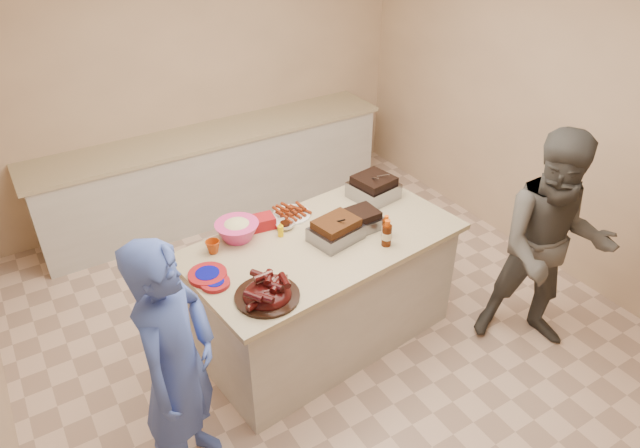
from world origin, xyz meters
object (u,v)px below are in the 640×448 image
mustard_bottle (281,236)px  guest_gray (527,336)px  rib_platter (267,297)px  bbq_bottle_b (385,236)px  island (323,335)px  plastic_cup (214,252)px  coleslaw_bowl (238,238)px  bbq_bottle_a (386,245)px  roasting_pan (373,198)px

mustard_bottle → guest_gray: size_ratio=0.06×
rib_platter → bbq_bottle_b: size_ratio=2.39×
island → plastic_cup: size_ratio=19.55×
coleslaw_bowl → mustard_bottle: size_ratio=2.75×
plastic_cup → rib_platter: bearing=-81.2°
mustard_bottle → rib_platter: bearing=-125.4°
island → coleslaw_bowl: (-0.51, 0.33, 0.92)m
bbq_bottle_b → guest_gray: (0.97, -0.66, -0.92)m
rib_platter → guest_gray: bearing=-14.2°
coleslaw_bowl → plastic_cup: coleslaw_bowl is taller
rib_platter → bbq_bottle_b: bearing=8.8°
plastic_cup → bbq_bottle_a: bearing=-27.4°
roasting_pan → mustard_bottle: size_ratio=2.82×
island → rib_platter: 1.17m
island → rib_platter: size_ratio=4.83×
guest_gray → bbq_bottle_b: bearing=-173.6°
island → roasting_pan: size_ratio=6.12×
rib_platter → bbq_bottle_a: 0.96m
coleslaw_bowl → mustard_bottle: coleslaw_bowl is taller
rib_platter → coleslaw_bowl: coleslaw_bowl is taller
coleslaw_bowl → mustard_bottle: (0.27, -0.13, 0.00)m
roasting_pan → mustard_bottle: (-0.88, -0.10, 0.00)m
bbq_bottle_b → plastic_cup: bearing=157.8°
island → roasting_pan: (0.64, 0.29, 0.92)m
rib_platter → bbq_bottle_a: (0.96, 0.07, 0.00)m
island → rib_platter: rib_platter is taller
island → bbq_bottle_a: bbq_bottle_a is taller
roasting_pan → mustard_bottle: bearing=177.2°
island → plastic_cup: (-0.72, 0.26, 0.92)m
mustard_bottle → roasting_pan: bearing=6.2°
roasting_pan → bbq_bottle_b: bbq_bottle_b is taller
guest_gray → plastic_cup: bearing=-167.4°
coleslaw_bowl → bbq_bottle_b: 1.04m
roasting_pan → guest_gray: 1.64m
island → bbq_bottle_a: (0.33, -0.28, 0.92)m
rib_platter → mustard_bottle: size_ratio=3.57×
rib_platter → coleslaw_bowl: 0.69m
bbq_bottle_b → plastic_cup: (-1.11, 0.45, 0.00)m
coleslaw_bowl → bbq_bottle_a: (0.84, -0.61, 0.00)m
rib_platter → bbq_bottle_a: bbq_bottle_a is taller
guest_gray → rib_platter: bearing=-153.5°
bbq_bottle_a → plastic_cup: 1.18m
guest_gray → bbq_bottle_a: bearing=-168.2°
plastic_cup → coleslaw_bowl: bearing=18.1°
rib_platter → plastic_cup: bearing=98.8°
island → rib_platter: (-0.63, -0.35, 0.92)m
island → bbq_bottle_b: size_ratio=11.55×
bbq_bottle_a → bbq_bottle_b: size_ratio=1.19×
roasting_pan → coleslaw_bowl: 1.15m
roasting_pan → guest_gray: size_ratio=0.18×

